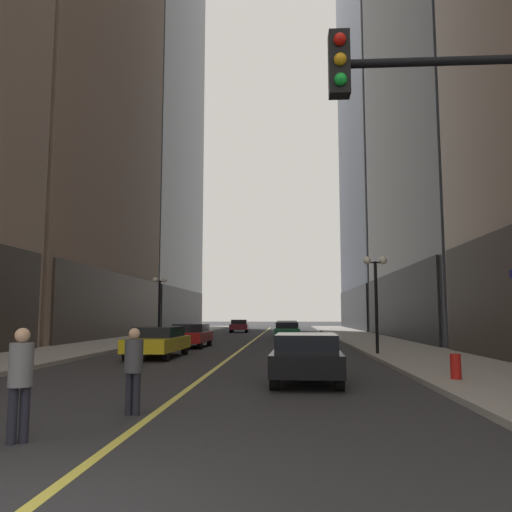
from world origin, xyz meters
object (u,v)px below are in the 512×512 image
object	(u,v)px
car_black	(306,356)
pedestrian_in_grey_suit	(20,376)
street_lamp_left_far	(160,294)
car_green	(287,330)
car_maroon	(239,325)
car_yellow	(159,341)
street_lamp_right_mid	(376,283)
car_red	(191,334)
car_silver	(287,328)
traffic_light_near_right	(509,166)
fire_hydrant_right	(456,369)
pedestrian_with_orange_bag	(134,364)

from	to	relation	value
car_black	pedestrian_in_grey_suit	size ratio (longest dim) A/B	2.55
pedestrian_in_grey_suit	street_lamp_left_far	bearing A→B (deg)	100.17
car_green	car_maroon	xyz separation A→B (m)	(-5.03, 16.29, -0.00)
car_yellow	street_lamp_right_mid	size ratio (longest dim) A/B	1.08
car_red	car_silver	bearing A→B (deg)	71.31
car_yellow	car_silver	size ratio (longest dim) A/B	1.06
car_green	pedestrian_in_grey_suit	bearing A→B (deg)	-97.12
car_red	traffic_light_near_right	xyz separation A→B (m)	(8.39, -22.60, 3.02)
car_maroon	street_lamp_left_far	xyz separation A→B (m)	(-3.78, -18.94, 2.54)
pedestrian_in_grey_suit	street_lamp_right_mid	xyz separation A→B (m)	(7.80, 15.71, 2.30)
fire_hydrant_right	street_lamp_right_mid	bearing A→B (deg)	93.18
car_green	car_maroon	world-z (taller)	same
car_silver	fire_hydrant_right	xyz separation A→B (m)	(4.53, -31.17, -0.32)
car_maroon	street_lamp_right_mid	world-z (taller)	street_lamp_right_mid
car_maroon	traffic_light_near_right	distance (m)	48.30
pedestrian_with_orange_bag	traffic_light_near_right	distance (m)	7.00
car_red	fire_hydrant_right	size ratio (longest dim) A/B	5.55
car_green	car_maroon	size ratio (longest dim) A/B	0.99
street_lamp_right_mid	car_yellow	bearing A→B (deg)	-174.06
traffic_light_near_right	fire_hydrant_right	size ratio (longest dim) A/B	7.06
car_silver	pedestrian_with_orange_bag	world-z (taller)	pedestrian_with_orange_bag
traffic_light_near_right	pedestrian_in_grey_suit	bearing A→B (deg)	173.90
traffic_light_near_right	fire_hydrant_right	xyz separation A→B (m)	(1.55, 7.43, -3.34)
car_black	fire_hydrant_right	distance (m)	3.93
street_lamp_left_far	car_silver	bearing A→B (deg)	48.74
car_green	traffic_light_near_right	world-z (taller)	traffic_light_near_right
car_black	car_red	world-z (taller)	same
pedestrian_in_grey_suit	traffic_light_near_right	distance (m)	7.34
pedestrian_in_grey_suit	pedestrian_with_orange_bag	bearing A→B (deg)	64.58
car_yellow	traffic_light_near_right	bearing A→B (deg)	-61.35
car_green	traffic_light_near_right	bearing A→B (deg)	-84.64
car_green	fire_hydrant_right	xyz separation A→B (m)	(4.49, -23.83, -0.32)
car_maroon	pedestrian_in_grey_suit	distance (m)	46.84
traffic_light_near_right	street_lamp_right_mid	distance (m)	16.48
pedestrian_with_orange_bag	fire_hydrant_right	bearing A→B (deg)	32.09
pedestrian_in_grey_suit	pedestrian_with_orange_bag	size ratio (longest dim) A/B	1.04
street_lamp_right_mid	pedestrian_with_orange_bag	bearing A→B (deg)	-116.55
car_red	car_green	size ratio (longest dim) A/B	1.08
car_maroon	car_silver	bearing A→B (deg)	-60.83
pedestrian_with_orange_bag	street_lamp_left_far	xyz separation A→B (m)	(-6.02, 25.74, 2.34)
car_maroon	traffic_light_near_right	size ratio (longest dim) A/B	0.74
car_maroon	pedestrian_with_orange_bag	distance (m)	44.73
car_maroon	fire_hydrant_right	xyz separation A→B (m)	(9.52, -40.11, -0.32)
car_green	pedestrian_in_grey_suit	xyz separation A→B (m)	(-3.81, -30.54, 0.23)
car_maroon	car_red	bearing A→B (deg)	-90.97
car_black	car_silver	distance (m)	31.07
car_green	car_silver	bearing A→B (deg)	90.34
pedestrian_in_grey_suit	car_yellow	bearing A→B (deg)	96.55
traffic_light_near_right	street_lamp_left_far	world-z (taller)	traffic_light_near_right
car_silver	car_maroon	world-z (taller)	same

